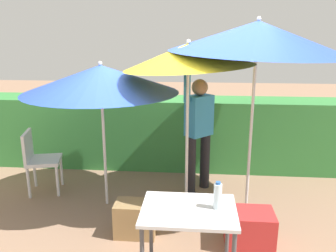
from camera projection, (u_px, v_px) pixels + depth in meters
name	position (u px, v px, depth m)	size (l,w,h in m)	color
ground_plane	(166.00, 220.00, 4.19)	(24.00, 24.00, 0.00)	#937056
hedge_row	(176.00, 133.00, 5.77)	(8.00, 0.70, 1.16)	#38843D
umbrella_rainbow	(188.00, 56.00, 3.86)	(1.51, 1.50, 2.13)	silver
umbrella_orange	(257.00, 37.00, 3.88)	(2.04, 2.04, 2.39)	silver
umbrella_yellow	(101.00, 79.00, 4.15)	(1.89, 1.89, 1.87)	silver
person_vendor	(199.00, 127.00, 4.76)	(0.46, 0.45, 1.88)	black
chair_plastic	(38.00, 158.00, 4.80)	(0.53, 0.53, 0.89)	silver
cooler_box	(249.00, 229.00, 3.64)	(0.50, 0.38, 0.39)	red
crate_cardboard	(135.00, 219.00, 3.83)	(0.45, 0.30, 0.39)	#9E7A4C
folding_table	(189.00, 219.00, 2.91)	(0.80, 0.60, 0.77)	#4C4C51
bottle_water	(218.00, 196.00, 2.87)	(0.07, 0.07, 0.24)	silver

